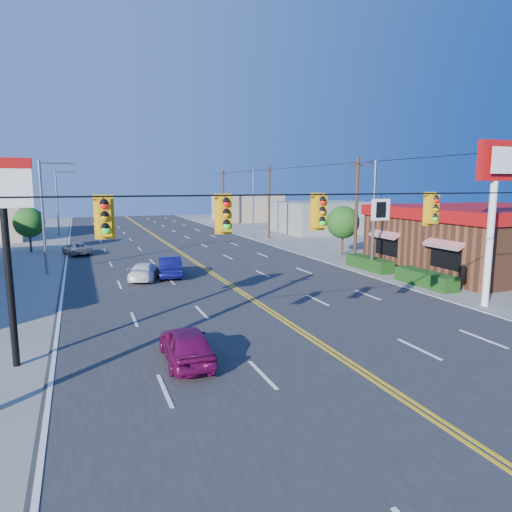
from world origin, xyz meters
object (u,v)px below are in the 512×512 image
object	(u,v)px
signal_span	(348,227)
pizza_hut_sign	(4,219)
car_silver	(77,249)
kfc_pylon	(494,190)
car_blue	(170,267)
car_white	(145,272)
car_magenta	(186,346)
kfc	(488,237)

from	to	relation	value
signal_span	pizza_hut_sign	size ratio (longest dim) A/B	3.55
pizza_hut_sign	car_silver	size ratio (longest dim) A/B	1.72
kfc_pylon	car_silver	xyz separation A→B (m)	(-19.98, 26.32, -5.49)
car_blue	car_white	size ratio (longest dim) A/B	1.06
car_magenta	car_silver	size ratio (longest dim) A/B	0.97
kfc_pylon	pizza_hut_sign	bearing A→B (deg)	180.00
car_blue	pizza_hut_sign	bearing A→B (deg)	67.91
kfc_pylon	pizza_hut_sign	size ratio (longest dim) A/B	1.24
car_blue	signal_span	bearing A→B (deg)	107.85
car_white	signal_span	bearing A→B (deg)	124.04
signal_span	car_magenta	world-z (taller)	signal_span
car_blue	car_silver	world-z (taller)	car_blue
signal_span	car_magenta	size ratio (longest dim) A/B	6.31
kfc	pizza_hut_sign	distance (m)	32.04
kfc_pylon	pizza_hut_sign	distance (m)	22.02
kfc	kfc_pylon	world-z (taller)	kfc_pylon
pizza_hut_sign	car_magenta	xyz separation A→B (m)	(5.64, -2.00, -4.53)
pizza_hut_sign	car_magenta	bearing A→B (deg)	-19.52
kfc_pylon	pizza_hut_sign	xyz separation A→B (m)	(-22.00, 0.00, -0.86)
pizza_hut_sign	car_blue	bearing A→B (deg)	59.40
pizza_hut_sign	car_blue	xyz separation A→B (m)	(8.00, 13.52, -4.49)
kfc	car_white	xyz separation A→B (m)	(-24.70, 4.97, -1.80)
car_magenta	car_silver	world-z (taller)	car_magenta
car_magenta	kfc	bearing A→B (deg)	-156.39
car_blue	car_white	distance (m)	1.88
kfc	car_magenta	bearing A→B (deg)	-158.40
kfc	car_white	size ratio (longest dim) A/B	4.11
signal_span	car_blue	world-z (taller)	signal_span
car_magenta	car_blue	size ratio (longest dim) A/B	0.91
kfc_pylon	car_magenta	size ratio (longest dim) A/B	2.20
kfc_pylon	car_blue	distance (m)	20.19
kfc	kfc_pylon	distance (m)	12.52
car_magenta	car_blue	distance (m)	15.70
signal_span	car_blue	distance (m)	18.25
car_blue	kfc_pylon	bearing A→B (deg)	144.51
car_silver	car_magenta	bearing A→B (deg)	82.14
car_white	car_blue	bearing A→B (deg)	-144.27
kfc	signal_span	bearing A→B (deg)	-149.06
kfc_pylon	car_blue	bearing A→B (deg)	136.00
car_blue	car_silver	bearing A→B (deg)	-56.46
signal_span	car_silver	size ratio (longest dim) A/B	6.11
car_magenta	car_blue	world-z (taller)	car_blue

